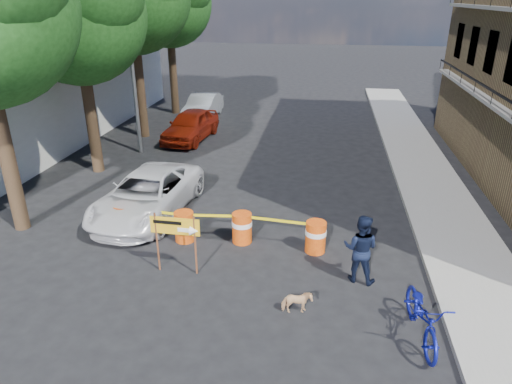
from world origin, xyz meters
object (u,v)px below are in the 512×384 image
(barrel_mid_right, at_px, (242,227))
(pedestrian, at_px, (361,249))
(suv_white, at_px, (147,195))
(sedan_silver, at_px, (203,107))
(barrel_mid_left, at_px, (184,226))
(barrel_far_right, at_px, (316,236))
(sedan_red, at_px, (191,125))
(bicycle, at_px, (426,295))
(detour_sign, at_px, (181,231))
(dog, at_px, (297,302))
(barrel_far_left, at_px, (124,219))

(barrel_mid_right, height_order, pedestrian, pedestrian)
(suv_white, bearing_deg, sedan_silver, 102.01)
(barrel_mid_left, bearing_deg, barrel_far_right, -0.56)
(barrel_mid_right, height_order, barrel_far_right, same)
(barrel_mid_right, height_order, sedan_silver, sedan_silver)
(suv_white, bearing_deg, barrel_mid_right, -16.49)
(barrel_far_right, bearing_deg, sedan_red, 123.24)
(barrel_mid_left, relative_size, sedan_silver, 0.22)
(sedan_red, bearing_deg, bicycle, -49.84)
(barrel_far_right, relative_size, sedan_red, 0.21)
(sedan_red, bearing_deg, detour_sign, -68.39)
(bicycle, xyz_separation_m, sedan_silver, (-9.21, 17.15, -0.38))
(bicycle, height_order, sedan_silver, bicycle)
(barrel_far_right, relative_size, pedestrian, 0.51)
(bicycle, relative_size, suv_white, 0.43)
(barrel_mid_left, bearing_deg, suv_white, 138.26)
(dog, distance_m, sedan_red, 14.00)
(barrel_mid_left, bearing_deg, barrel_far_left, 174.99)
(barrel_mid_left, xyz_separation_m, suv_white, (-1.67, 1.49, 0.22))
(barrel_mid_right, relative_size, bicycle, 0.42)
(detour_sign, relative_size, sedan_silver, 0.39)
(sedan_red, xyz_separation_m, sedan_silver, (-0.50, 4.17, -0.05))
(barrel_mid_left, xyz_separation_m, bicycle, (6.04, -3.20, 0.60))
(bicycle, height_order, sedan_red, bicycle)
(bicycle, bearing_deg, barrel_far_left, 151.41)
(barrel_far_left, relative_size, suv_white, 0.18)
(bicycle, bearing_deg, sedan_red, 118.25)
(detour_sign, relative_size, bicycle, 0.77)
(bicycle, height_order, dog, bicycle)
(sedan_silver, bearing_deg, detour_sign, -76.10)
(barrel_far_left, distance_m, sedan_silver, 13.83)
(barrel_far_right, bearing_deg, barrel_mid_right, 174.32)
(pedestrian, height_order, bicycle, bicycle)
(detour_sign, relative_size, suv_white, 0.33)
(suv_white, bearing_deg, dog, -34.87)
(barrel_far_right, bearing_deg, sedan_silver, 116.35)
(detour_sign, height_order, pedestrian, pedestrian)
(barrel_mid_right, xyz_separation_m, bicycle, (4.38, -3.37, 0.60))
(detour_sign, bearing_deg, bicycle, -14.63)
(barrel_mid_left, height_order, sedan_silver, sedan_silver)
(barrel_far_left, height_order, bicycle, bicycle)
(pedestrian, distance_m, sedan_red, 13.36)
(pedestrian, relative_size, dog, 2.65)
(barrel_mid_right, bearing_deg, barrel_far_left, -179.93)
(barrel_mid_left, relative_size, pedestrian, 0.51)
(detour_sign, height_order, sedan_silver, detour_sign)
(barrel_far_left, relative_size, barrel_mid_right, 1.00)
(barrel_mid_right, height_order, detour_sign, detour_sign)
(barrel_mid_left, relative_size, dog, 1.34)
(detour_sign, height_order, bicycle, bicycle)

